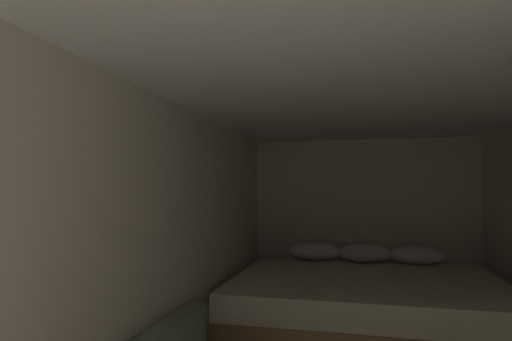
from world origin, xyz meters
name	(u,v)px	position (x,y,z in m)	size (l,w,h in m)	color
wall_back	(364,229)	(0.00, 4.45, 0.98)	(2.47, 0.05, 1.96)	beige
wall_left	(153,265)	(-1.21, 1.93, 0.98)	(0.05, 4.99, 1.96)	beige
ceiling_slab	(370,77)	(0.00, 1.93, 1.99)	(2.47, 4.99, 0.05)	white
bed	(366,314)	(0.00, 3.49, 0.34)	(2.25, 1.81, 0.86)	#9E7247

